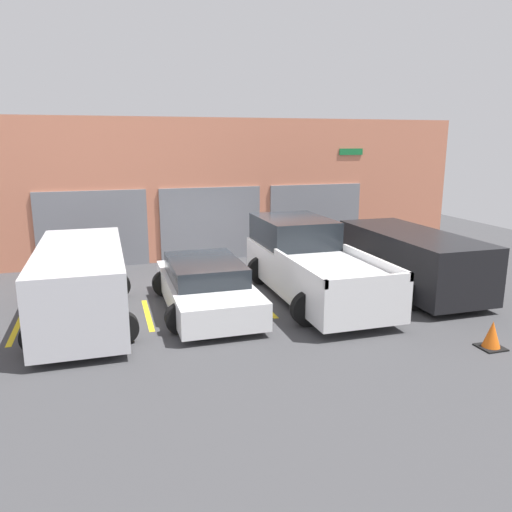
% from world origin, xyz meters
% --- Properties ---
extents(ground_plane, '(28.00, 28.00, 0.00)m').
position_xyz_m(ground_plane, '(0.00, 0.00, 0.00)').
color(ground_plane, '#3D3D3F').
extents(shophouse_building, '(17.73, 0.68, 4.66)m').
position_xyz_m(shophouse_building, '(-0.01, 3.29, 2.29)').
color(shophouse_building, '#D17A5B').
rests_on(shophouse_building, ground).
extents(pickup_truck, '(2.52, 5.50, 1.86)m').
position_xyz_m(pickup_truck, '(1.39, -1.70, 0.86)').
color(pickup_truck, white).
rests_on(pickup_truck, ground).
extents(sedan_white, '(2.28, 4.36, 1.18)m').
position_xyz_m(sedan_white, '(-1.39, -2.02, 0.57)').
color(sedan_white, white).
rests_on(sedan_white, ground).
extents(sedan_side, '(2.29, 4.75, 1.57)m').
position_xyz_m(sedan_side, '(4.16, -2.04, 0.85)').
color(sedan_side, black).
rests_on(sedan_side, ground).
extents(van_right, '(2.20, 4.96, 1.67)m').
position_xyz_m(van_right, '(-4.16, -2.04, 0.90)').
color(van_right, silver).
rests_on(van_right, ground).
extents(parking_stripe_far_left, '(0.12, 2.20, 0.01)m').
position_xyz_m(parking_stripe_far_left, '(-5.54, -2.05, 0.00)').
color(parking_stripe_far_left, gold).
rests_on(parking_stripe_far_left, ground).
extents(parking_stripe_left, '(0.12, 2.20, 0.01)m').
position_xyz_m(parking_stripe_left, '(-2.77, -2.05, 0.00)').
color(parking_stripe_left, gold).
rests_on(parking_stripe_left, ground).
extents(parking_stripe_centre, '(0.12, 2.20, 0.01)m').
position_xyz_m(parking_stripe_centre, '(0.00, -2.05, 0.00)').
color(parking_stripe_centre, gold).
rests_on(parking_stripe_centre, ground).
extents(parking_stripe_right, '(0.12, 2.20, 0.01)m').
position_xyz_m(parking_stripe_right, '(2.77, -2.05, 0.00)').
color(parking_stripe_right, gold).
rests_on(parking_stripe_right, ground).
extents(parking_stripe_far_right, '(0.12, 2.20, 0.01)m').
position_xyz_m(parking_stripe_far_right, '(5.54, -2.05, 0.00)').
color(parking_stripe_far_right, gold).
rests_on(parking_stripe_far_right, ground).
extents(traffic_cone, '(0.47, 0.47, 0.55)m').
position_xyz_m(traffic_cone, '(3.44, -5.91, 0.25)').
color(traffic_cone, black).
rests_on(traffic_cone, ground).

